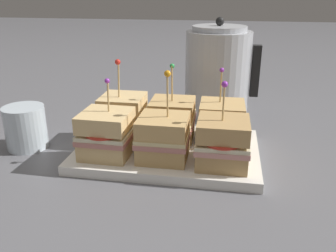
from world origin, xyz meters
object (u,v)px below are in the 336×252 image
(kettle_steel, at_px, (218,72))
(drinking_glass, at_px, (26,127))
(serving_platter, at_px, (168,151))
(sandwich_back_right, at_px, (222,122))
(sandwich_back_left, at_px, (123,115))
(sandwich_front_right, at_px, (222,142))
(sandwich_front_center, at_px, (165,137))
(sandwich_front_left, at_px, (107,134))
(sandwich_back_center, at_px, (172,118))

(kettle_steel, relative_size, drinking_glass, 2.78)
(serving_platter, bearing_deg, sandwich_back_right, 27.15)
(serving_platter, relative_size, sandwich_back_left, 2.19)
(sandwich_back_right, bearing_deg, sandwich_back_left, 179.86)
(serving_platter, relative_size, sandwich_front_right, 2.33)
(serving_platter, distance_m, sandwich_back_right, 0.12)
(sandwich_front_center, height_order, sandwich_front_right, sandwich_front_center)
(serving_platter, distance_m, sandwich_front_left, 0.12)
(sandwich_front_right, distance_m, sandwich_back_right, 0.10)
(sandwich_front_left, xyz_separation_m, kettle_steel, (0.18, 0.31, 0.05))
(serving_platter, bearing_deg, sandwich_front_center, -87.34)
(serving_platter, distance_m, sandwich_front_right, 0.13)
(sandwich_back_right, height_order, kettle_steel, kettle_steel)
(sandwich_back_center, height_order, kettle_steel, kettle_steel)
(sandwich_front_right, height_order, sandwich_back_center, sandwich_back_center)
(serving_platter, distance_m, sandwich_front_center, 0.07)
(sandwich_front_center, relative_size, sandwich_back_center, 1.05)
(sandwich_front_left, xyz_separation_m, sandwich_back_center, (0.10, 0.10, -0.00))
(sandwich_back_left, height_order, sandwich_back_right, sandwich_back_left)
(sandwich_front_center, relative_size, sandwich_back_left, 1.01)
(serving_platter, xyz_separation_m, sandwich_back_center, (-0.00, 0.05, 0.05))
(sandwich_back_left, bearing_deg, sandwich_front_left, -90.19)
(sandwich_front_center, distance_m, sandwich_back_left, 0.14)
(sandwich_back_left, relative_size, drinking_glass, 1.82)
(sandwich_front_left, bearing_deg, sandwich_back_center, 45.69)
(sandwich_front_center, height_order, sandwich_back_right, sandwich_front_center)
(serving_platter, xyz_separation_m, sandwich_back_left, (-0.10, 0.05, 0.05))
(sandwich_front_center, distance_m, sandwich_back_center, 0.10)
(sandwich_back_right, distance_m, drinking_glass, 0.39)
(serving_platter, xyz_separation_m, kettle_steel, (0.08, 0.26, 0.10))
(sandwich_front_right, distance_m, sandwich_back_center, 0.15)
(sandwich_front_left, relative_size, kettle_steel, 0.59)
(sandwich_front_left, relative_size, sandwich_back_center, 0.93)
(sandwich_front_center, xyz_separation_m, drinking_glass, (-0.29, 0.04, -0.01))
(sandwich_front_left, height_order, sandwich_back_center, sandwich_back_center)
(sandwich_front_left, height_order, drinking_glass, sandwich_front_left)
(sandwich_front_left, bearing_deg, kettle_steel, 60.07)
(sandwich_front_center, height_order, sandwich_back_center, sandwich_front_center)
(kettle_steel, xyz_separation_m, drinking_glass, (-0.36, -0.27, -0.06))
(sandwich_back_right, xyz_separation_m, kettle_steel, (-0.02, 0.21, 0.05))
(sandwich_front_right, relative_size, drinking_glass, 1.71)
(sandwich_back_left, distance_m, sandwich_back_right, 0.20)
(serving_platter, relative_size, kettle_steel, 1.43)
(serving_platter, distance_m, drinking_glass, 0.29)
(sandwich_front_center, relative_size, sandwich_back_right, 1.10)
(sandwich_front_right, bearing_deg, sandwich_back_center, 134.47)
(sandwich_front_left, xyz_separation_m, sandwich_front_center, (0.10, 0.00, -0.00))
(kettle_steel, bearing_deg, sandwich_front_left, -119.93)
(sandwich_front_center, xyz_separation_m, sandwich_front_right, (0.10, -0.01, 0.00))
(sandwich_front_left, xyz_separation_m, sandwich_back_right, (0.20, 0.10, -0.00))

